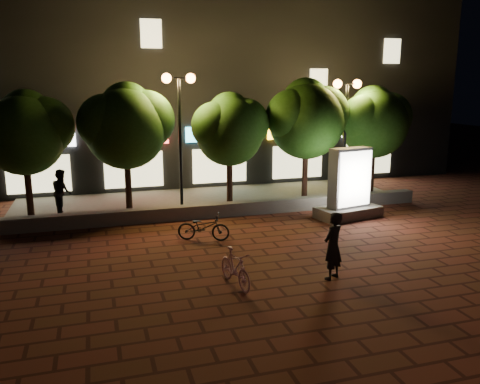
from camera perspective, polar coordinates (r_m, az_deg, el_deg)
name	(u,v)px	position (r m, az deg, el deg)	size (l,w,h in m)	color
ground	(262,249)	(14.73, 2.61, -6.72)	(80.00, 80.00, 0.00)	#55231A
retaining_wall	(227,209)	(18.32, -1.54, -2.05)	(16.00, 0.45, 0.50)	slate
sidewalk	(212,200)	(20.72, -3.36, -0.95)	(16.00, 5.00, 0.08)	slate
building_block	(182,82)	(26.52, -6.88, 12.71)	(28.00, 8.12, 11.30)	black
tree_far_left	(25,130)	(18.78, -23.93, 6.68)	(3.36, 2.80, 4.63)	black
tree_left	(127,123)	(18.67, -13.17, 7.86)	(3.60, 3.00, 4.89)	black
tree_mid	(230,127)	(19.36, -1.16, 7.65)	(3.24, 2.70, 4.50)	black
tree_right	(307,116)	(20.47, 7.89, 8.78)	(3.72, 3.10, 5.07)	black
tree_far_right	(375,120)	(22.01, 15.54, 8.18)	(3.48, 2.90, 4.76)	black
street_lamp_left	(179,107)	(18.60, -7.13, 9.87)	(1.26, 0.36, 5.18)	black
street_lamp_right	(346,108)	(20.96, 12.37, 9.59)	(1.26, 0.36, 4.98)	black
ad_kiosk	(349,190)	(18.37, 12.69, 0.26)	(2.61, 1.68, 2.61)	slate
scooter_pink	(235,268)	(11.99, -0.57, -8.91)	(0.44, 1.54, 0.93)	#BF7E95
rider	(333,246)	(12.51, 10.86, -6.24)	(0.64, 0.42, 1.74)	black
scooter_parked	(203,227)	(15.45, -4.31, -4.13)	(0.58, 1.66, 0.87)	black
pedestrian	(62,192)	(19.37, -20.20, 0.05)	(0.83, 0.64, 1.70)	black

